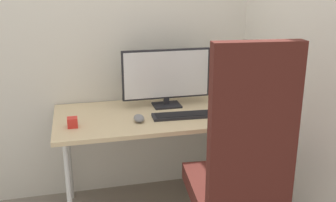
{
  "coord_description": "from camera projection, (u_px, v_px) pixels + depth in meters",
  "views": [
    {
      "loc": [
        -0.54,
        -2.37,
        1.55
      ],
      "look_at": [
        0.02,
        -0.07,
        0.8
      ],
      "focal_mm": 41.8,
      "sensor_mm": 36.0,
      "label": 1
    }
  ],
  "objects": [
    {
      "name": "wall_back",
      "position": [
        151.0,
        1.0,
        2.71
      ],
      "size": [
        2.96,
        0.04,
        2.8
      ],
      "primitive_type": "cube",
      "color": "silver",
      "rests_on": "ground_plane"
    },
    {
      "name": "wall_side_right",
      "position": [
        291.0,
        5.0,
        2.32
      ],
      "size": [
        0.04,
        2.24,
        2.8
      ],
      "primitive_type": "cube",
      "color": "silver",
      "rests_on": "ground_plane"
    },
    {
      "name": "desk",
      "position": [
        163.0,
        119.0,
        2.59
      ],
      "size": [
        1.4,
        0.68,
        0.7
      ],
      "color": "#D1B78C",
      "rests_on": "ground_plane"
    },
    {
      "name": "office_chair",
      "position": [
        240.0,
        169.0,
        1.92
      ],
      "size": [
        0.58,
        0.61,
        1.3
      ],
      "color": "black",
      "rests_on": "ground_plane"
    },
    {
      "name": "monitor",
      "position": [
        166.0,
        76.0,
        2.65
      ],
      "size": [
        0.61,
        0.15,
        0.39
      ],
      "color": "black",
      "rests_on": "desk"
    },
    {
      "name": "keyboard",
      "position": [
        189.0,
        115.0,
        2.5
      ],
      "size": [
        0.48,
        0.15,
        0.02
      ],
      "color": "black",
      "rests_on": "desk"
    },
    {
      "name": "mouse",
      "position": [
        139.0,
        118.0,
        2.41
      ],
      "size": [
        0.07,
        0.11,
        0.04
      ],
      "primitive_type": "ellipsoid",
      "rotation": [
        0.0,
        0.0,
        0.0
      ],
      "color": "slate",
      "rests_on": "desk"
    },
    {
      "name": "pen_holder",
      "position": [
        236.0,
        95.0,
        2.82
      ],
      "size": [
        0.08,
        0.08,
        0.18
      ],
      "color": "gray",
      "rests_on": "desk"
    },
    {
      "name": "notebook",
      "position": [
        251.0,
        109.0,
        2.6
      ],
      "size": [
        0.15,
        0.2,
        0.02
      ],
      "primitive_type": "cube",
      "rotation": [
        0.0,
        0.0,
        -0.13
      ],
      "color": "black",
      "rests_on": "desk"
    },
    {
      "name": "desk_clamp_accessory",
      "position": [
        72.0,
        122.0,
        2.31
      ],
      "size": [
        0.06,
        0.06,
        0.06
      ],
      "primitive_type": "cube",
      "color": "red",
      "rests_on": "desk"
    }
  ]
}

